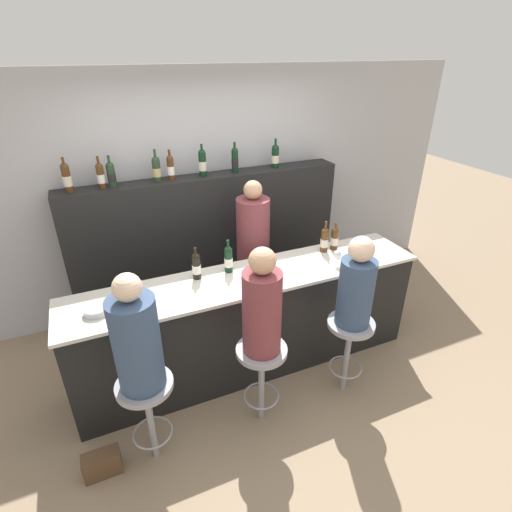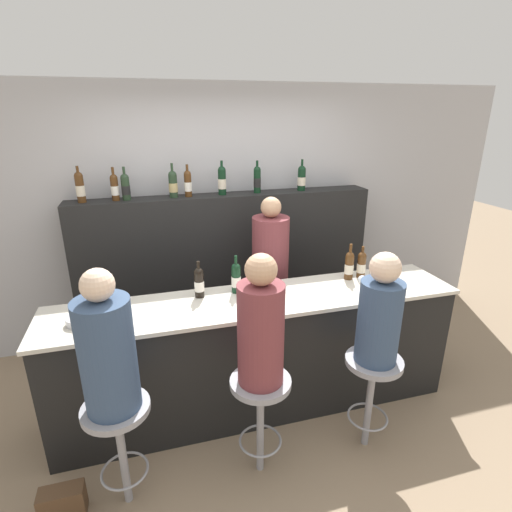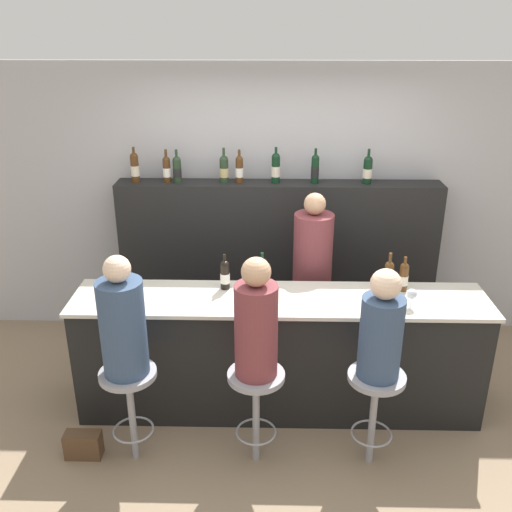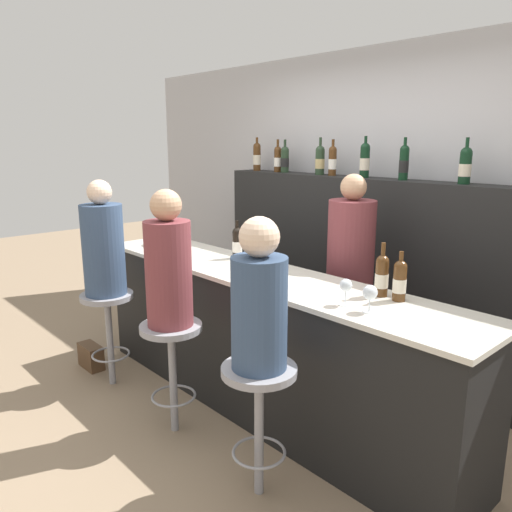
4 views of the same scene
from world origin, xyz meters
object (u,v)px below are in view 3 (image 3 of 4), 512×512
Objects in this scene: wine_glass_1 at (412,294)px; wine_bottle_backbar_7 at (368,170)px; guest_seated_left at (123,323)px; wine_bottle_backbar_4 at (239,169)px; handbag at (83,445)px; wine_bottle_backbar_0 at (135,167)px; bar_stool_right at (375,394)px; wine_bottle_counter_3 at (404,276)px; wine_bottle_counter_1 at (262,274)px; bar_stool_middle at (256,393)px; bartender at (311,291)px; guest_seated_right at (381,330)px; wine_bottle_counter_2 at (389,276)px; guest_seated_middle at (256,324)px; wine_bottle_backbar_1 at (167,169)px; wine_bottle_backbar_6 at (315,169)px; wine_bottle_backbar_3 at (224,169)px; wine_bottle_backbar_5 at (276,168)px; wine_bottle_backbar_2 at (177,169)px; metal_bowl at (113,295)px; wine_bottle_counter_0 at (225,274)px; bar_stool_left at (130,391)px; wine_glass_0 at (391,294)px.

wine_bottle_backbar_7 is at bearing 97.19° from wine_glass_1.
wine_bottle_backbar_7 is at bearing 44.18° from guest_seated_left.
wine_bottle_backbar_4 is 1.16× the size of handbag.
wine_bottle_backbar_0 is 0.44× the size of bar_stool_right.
wine_bottle_counter_1 is at bearing 180.00° from wine_bottle_counter_3.
bartender is (0.45, 1.22, 0.18)m from bar_stool_middle.
wine_bottle_counter_1 is 1.10m from guest_seated_right.
wine_bottle_counter_2 is 0.79m from bartender.
guest_seated_middle is (0.00, -0.00, 0.53)m from bar_stool_middle.
wine_bottle_counter_3 is 2.13m from guest_seated_left.
guest_seated_right reaches higher than bar_stool_middle.
wine_bottle_backbar_6 is (1.33, 0.00, 0.01)m from wine_bottle_backbar_1.
wine_bottle_counter_3 is at bearing -0.00° from wine_bottle_counter_2.
wine_bottle_counter_3 is 0.93× the size of wine_bottle_backbar_4.
wine_bottle_counter_2 is 1.27m from wine_bottle_backbar_6.
wine_bottle_backbar_0 is 2.86m from bar_stool_right.
wine_bottle_backbar_5 is (0.46, 0.00, 0.01)m from wine_bottle_backbar_3.
wine_bottle_backbar_0 is 0.38× the size of guest_seated_middle.
wine_bottle_counter_1 is 0.97m from wine_bottle_counter_2.
wine_bottle_backbar_7 reaches higher than wine_bottle_counter_2.
guest_seated_middle is (0.87, -0.00, 0.00)m from guest_seated_left.
bar_stool_right is 0.45× the size of bartender.
bar_stool_right is (1.14, -1.78, -1.11)m from wine_bottle_backbar_3.
bartender is (-0.67, 0.73, -0.34)m from wine_glass_1.
wine_bottle_backbar_0 is at bearing 150.27° from wine_glass_1.
wine_bottle_backbar_0 reaches higher than wine_bottle_counter_1.
wine_bottle_counter_2 is 2.03m from guest_seated_left.
wine_bottle_backbar_6 reaches higher than wine_bottle_backbar_2.
wine_bottle_counter_3 is (1.09, -0.00, -0.01)m from wine_bottle_counter_1.
guest_seated_left is at bearing 180.00° from guest_seated_middle.
bartender reaches higher than guest_seated_left.
wine_bottle_backbar_5 reaches higher than wine_bottle_backbar_4.
bar_stool_middle is at bearing 180.00° from bar_stool_right.
wine_bottle_backbar_7 is (0.82, 0.00, -0.01)m from wine_bottle_backbar_5.
wine_bottle_backbar_7 is (1.15, 0.00, 0.00)m from wine_bottle_backbar_4.
guest_seated_right is at bearing -94.66° from wine_bottle_backbar_7.
wine_bottle_backbar_7 reaches higher than metal_bowl.
wine_bottle_backbar_4 is at bearing 119.42° from bar_stool_right.
bartender is (1.30, -0.56, -0.93)m from wine_bottle_backbar_1.
wine_bottle_backbar_0 is 0.38× the size of guest_seated_left.
wine_bottle_backbar_5 is (0.39, 1.01, 0.59)m from wine_bottle_counter_0.
wine_bottle_backbar_7 is 1.88m from guest_seated_right.
wine_glass_1 is at bearing -11.47° from wine_bottle_counter_0.
guest_seated_right is at bearing -73.50° from bartender.
metal_bowl is at bearing 110.44° from bar_stool_left.
wine_bottle_backbar_3 is 1.28m from wine_bottle_backbar_7.
wine_bottle_backbar_6 is 1.91m from guest_seated_right.
wine_glass_1 is (1.09, -0.28, -0.02)m from wine_bottle_counter_1.
guest_seated_left is at bearing -165.03° from wine_glass_0.
wine_bottle_backbar_7 is 3.25m from handbag.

